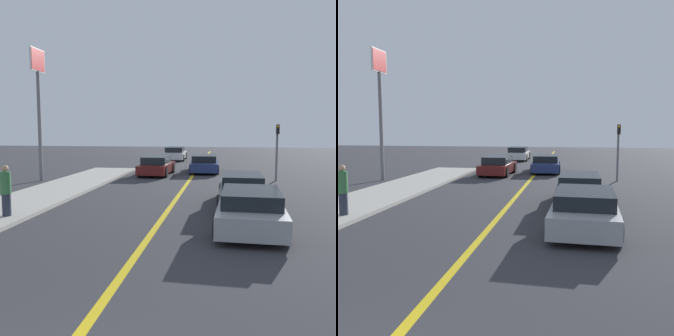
% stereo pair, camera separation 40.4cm
% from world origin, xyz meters
% --- Properties ---
extents(road_center_line, '(0.20, 60.00, 0.01)m').
position_xyz_m(road_center_line, '(0.00, 18.00, 0.00)').
color(road_center_line, gold).
rests_on(road_center_line, ground_plane).
extents(sidewalk_left, '(3.11, 24.03, 0.13)m').
position_xyz_m(sidewalk_left, '(-5.93, 12.02, 0.07)').
color(sidewalk_left, '#ADA89E').
rests_on(sidewalk_left, ground_plane).
extents(car_near_right_lane, '(2.15, 4.54, 1.21)m').
position_xyz_m(car_near_right_lane, '(2.84, 8.78, 0.60)').
color(car_near_right_lane, '#9E9EA3').
rests_on(car_near_right_lane, ground_plane).
extents(car_ahead_center, '(1.87, 4.56, 1.27)m').
position_xyz_m(car_ahead_center, '(2.73, 12.27, 0.61)').
color(car_ahead_center, '#4C5156').
rests_on(car_ahead_center, ground_plane).
extents(car_far_distant, '(1.99, 4.26, 1.23)m').
position_xyz_m(car_far_distant, '(-2.38, 21.42, 0.60)').
color(car_far_distant, maroon).
rests_on(car_far_distant, ground_plane).
extents(car_parked_left_lot, '(2.13, 4.84, 1.19)m').
position_xyz_m(car_parked_left_lot, '(0.60, 23.66, 0.58)').
color(car_parked_left_lot, navy).
rests_on(car_parked_left_lot, ground_plane).
extents(car_oncoming_far, '(2.10, 4.67, 1.28)m').
position_xyz_m(car_oncoming_far, '(-2.76, 33.30, 0.63)').
color(car_oncoming_far, silver).
rests_on(car_oncoming_far, ground_plane).
extents(pedestrian_mid_group, '(0.34, 0.34, 1.69)m').
position_xyz_m(pedestrian_mid_group, '(-5.07, 8.65, 0.98)').
color(pedestrian_mid_group, '#282D3D').
rests_on(pedestrian_mid_group, sidewalk_left).
extents(traffic_light, '(0.18, 0.40, 3.26)m').
position_xyz_m(traffic_light, '(5.00, 19.61, 2.05)').
color(traffic_light, slate).
rests_on(traffic_light, ground_plane).
extents(roadside_sign, '(0.20, 1.59, 7.50)m').
position_xyz_m(roadside_sign, '(-8.49, 17.60, 5.37)').
color(roadside_sign, slate).
rests_on(roadside_sign, ground_plane).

